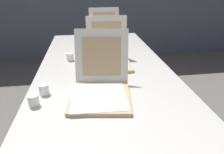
{
  "coord_description": "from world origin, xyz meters",
  "views": [
    {
      "loc": [
        -0.13,
        -0.62,
        1.34
      ],
      "look_at": [
        0.02,
        0.47,
        0.8
      ],
      "focal_mm": 31.14,
      "sensor_mm": 36.0,
      "label": 1
    }
  ],
  "objects_px": {
    "cup_white_near_left": "(33,100)",
    "pizza_box_middle": "(109,57)",
    "pizza_box_front": "(101,87)",
    "pizza_box_back": "(107,39)",
    "table": "(106,79)",
    "cup_white_far": "(70,57)",
    "cup_white_near_center": "(44,89)"
  },
  "relations": [
    {
      "from": "pizza_box_front",
      "to": "cup_white_near_center",
      "type": "xyz_separation_m",
      "value": [
        -0.33,
        0.05,
        -0.02
      ]
    },
    {
      "from": "pizza_box_front",
      "to": "cup_white_near_center",
      "type": "height_order",
      "value": "pizza_box_front"
    },
    {
      "from": "pizza_box_back",
      "to": "cup_white_far",
      "type": "bearing_deg",
      "value": -130.42
    },
    {
      "from": "pizza_box_front",
      "to": "cup_white_near_left",
      "type": "height_order",
      "value": "pizza_box_front"
    },
    {
      "from": "table",
      "to": "cup_white_far",
      "type": "distance_m",
      "value": 0.41
    },
    {
      "from": "pizza_box_middle",
      "to": "cup_white_far",
      "type": "xyz_separation_m",
      "value": [
        -0.31,
        0.11,
        -0.02
      ]
    },
    {
      "from": "cup_white_near_left",
      "to": "pizza_box_back",
      "type": "bearing_deg",
      "value": 64.61
    },
    {
      "from": "table",
      "to": "pizza_box_back",
      "type": "height_order",
      "value": "pizza_box_back"
    },
    {
      "from": "pizza_box_front",
      "to": "pizza_box_back",
      "type": "height_order",
      "value": "pizza_box_front"
    },
    {
      "from": "table",
      "to": "pizza_box_front",
      "type": "distance_m",
      "value": 0.3
    },
    {
      "from": "table",
      "to": "pizza_box_front",
      "type": "relative_size",
      "value": 5.0
    },
    {
      "from": "cup_white_far",
      "to": "cup_white_near_center",
      "type": "height_order",
      "value": "same"
    },
    {
      "from": "table",
      "to": "pizza_box_back",
      "type": "bearing_deg",
      "value": 82.94
    },
    {
      "from": "table",
      "to": "pizza_box_front",
      "type": "xyz_separation_m",
      "value": [
        -0.06,
        -0.28,
        0.09
      ]
    },
    {
      "from": "pizza_box_middle",
      "to": "cup_white_near_left",
      "type": "height_order",
      "value": "pizza_box_middle"
    },
    {
      "from": "cup_white_near_center",
      "to": "cup_white_far",
      "type": "bearing_deg",
      "value": 77.11
    },
    {
      "from": "table",
      "to": "cup_white_far",
      "type": "xyz_separation_m",
      "value": [
        -0.27,
        0.3,
        0.07
      ]
    },
    {
      "from": "pizza_box_front",
      "to": "cup_white_near_left",
      "type": "relative_size",
      "value": 7.3
    },
    {
      "from": "cup_white_far",
      "to": "pizza_box_back",
      "type": "bearing_deg",
      "value": 51.25
    },
    {
      "from": "pizza_box_front",
      "to": "pizza_box_back",
      "type": "xyz_separation_m",
      "value": [
        0.15,
        1.03,
        -0.0
      ]
    },
    {
      "from": "table",
      "to": "pizza_box_front",
      "type": "bearing_deg",
      "value": -102.35
    },
    {
      "from": "pizza_box_front",
      "to": "pizza_box_middle",
      "type": "relative_size",
      "value": 1.31
    },
    {
      "from": "pizza_box_middle",
      "to": "cup_white_near_center",
      "type": "distance_m",
      "value": 0.6
    },
    {
      "from": "pizza_box_middle",
      "to": "table",
      "type": "bearing_deg",
      "value": -102.79
    },
    {
      "from": "pizza_box_front",
      "to": "pizza_box_middle",
      "type": "height_order",
      "value": "pizza_box_middle"
    },
    {
      "from": "cup_white_far",
      "to": "cup_white_near_center",
      "type": "relative_size",
      "value": 1.0
    },
    {
      "from": "pizza_box_middle",
      "to": "cup_white_far",
      "type": "relative_size",
      "value": 5.56
    },
    {
      "from": "table",
      "to": "pizza_box_middle",
      "type": "height_order",
      "value": "pizza_box_middle"
    },
    {
      "from": "pizza_box_front",
      "to": "pizza_box_back",
      "type": "distance_m",
      "value": 1.04
    },
    {
      "from": "pizza_box_middle",
      "to": "cup_white_near_center",
      "type": "bearing_deg",
      "value": -135.91
    },
    {
      "from": "pizza_box_middle",
      "to": "cup_white_near_left",
      "type": "bearing_deg",
      "value": -131.32
    },
    {
      "from": "cup_white_near_left",
      "to": "pizza_box_middle",
      "type": "bearing_deg",
      "value": 48.38
    }
  ]
}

